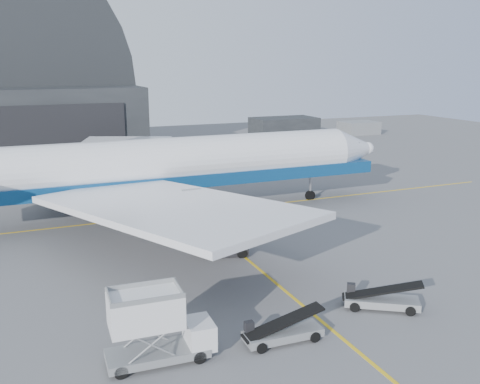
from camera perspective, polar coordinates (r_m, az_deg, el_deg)
name	(u,v)px	position (r m, az deg, el deg)	size (l,w,h in m)	color
ground	(273,281)	(40.55, 3.50, -9.41)	(200.00, 200.00, 0.00)	#565659
taxi_lines	(215,232)	(51.49, -2.72, -4.29)	(80.00, 42.12, 0.02)	gold
distant_bldg_a	(284,136)	(119.77, 4.70, 6.02)	(14.00, 8.00, 4.00)	black
distant_bldg_b	(358,134)	(125.16, 12.52, 6.07)	(8.00, 6.00, 2.80)	gray
airliner	(155,167)	(56.03, -9.05, 2.68)	(54.51, 52.86, 19.13)	white
catering_truck	(156,327)	(29.91, -8.99, -14.09)	(5.93, 2.46, 4.02)	gray
pushback_tug	(226,247)	(45.48, -1.48, -5.88)	(4.22, 3.06, 1.76)	black
belt_loader_a	(282,332)	(32.27, 4.50, -14.67)	(4.98, 1.84, 1.89)	gray
belt_loader_b	(381,300)	(37.21, 14.77, -11.05)	(4.96, 3.96, 1.96)	gray
traffic_cone	(243,250)	(46.07, 0.34, -6.20)	(0.32, 0.32, 0.46)	#FF6808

